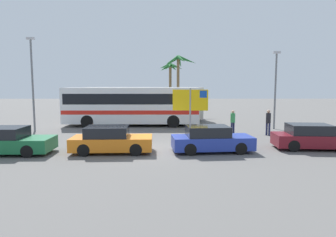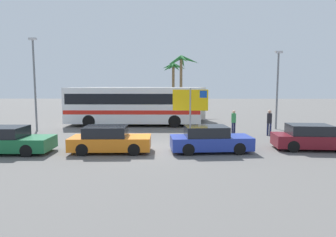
{
  "view_description": "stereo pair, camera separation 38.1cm",
  "coord_description": "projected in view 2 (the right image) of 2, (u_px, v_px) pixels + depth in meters",
  "views": [
    {
      "loc": [
        0.47,
        -15.8,
        3.37
      ],
      "look_at": [
        0.59,
        2.93,
        1.3
      ],
      "focal_mm": 32.3,
      "sensor_mm": 36.0,
      "label": 1
    },
    {
      "loc": [
        0.85,
        -15.79,
        3.37
      ],
      "look_at": [
        0.59,
        2.93,
        1.3
      ],
      "focal_mm": 32.3,
      "sensor_mm": 36.0,
      "label": 2
    }
  ],
  "objects": [
    {
      "name": "ground",
      "position": [
        156.0,
        149.0,
        16.08
      ],
      "size": [
        120.0,
        120.0,
        0.0
      ],
      "primitive_type": "plane",
      "color": "#605E5B"
    },
    {
      "name": "bus_front_coach",
      "position": [
        133.0,
        104.0,
        25.12
      ],
      "size": [
        11.05,
        2.58,
        3.17
      ],
      "color": "white",
      "rests_on": "ground"
    },
    {
      "name": "bus_rear_coach",
      "position": [
        146.0,
        102.0,
        28.53
      ],
      "size": [
        11.05,
        2.58,
        3.17
      ],
      "color": "silver",
      "rests_on": "ground"
    },
    {
      "name": "ferry_sign",
      "position": [
        191.0,
        102.0,
        18.71
      ],
      "size": [
        2.19,
        0.33,
        3.2
      ],
      "rotation": [
        0.0,
        0.0,
        -0.12
      ],
      "color": "gray",
      "rests_on": "ground"
    },
    {
      "name": "car_maroon",
      "position": [
        312.0,
        138.0,
        15.79
      ],
      "size": [
        4.15,
        1.96,
        1.32
      ],
      "rotation": [
        0.0,
        0.0,
        -0.08
      ],
      "color": "maroon",
      "rests_on": "ground"
    },
    {
      "name": "car_orange",
      "position": [
        110.0,
        140.0,
        15.2
      ],
      "size": [
        4.04,
        1.9,
        1.32
      ],
      "rotation": [
        0.0,
        0.0,
        0.03
      ],
      "color": "orange",
      "rests_on": "ground"
    },
    {
      "name": "car_green",
      "position": [
        5.0,
        140.0,
        14.99
      ],
      "size": [
        4.49,
        1.91,
        1.32
      ],
      "rotation": [
        0.0,
        0.0,
        0.02
      ],
      "color": "#196638",
      "rests_on": "ground"
    },
    {
      "name": "car_blue",
      "position": [
        210.0,
        140.0,
        15.25
      ],
      "size": [
        4.15,
        2.0,
        1.32
      ],
      "rotation": [
        0.0,
        0.0,
        0.09
      ],
      "color": "#23389E",
      "rests_on": "ground"
    },
    {
      "name": "pedestrian_by_bus",
      "position": [
        269.0,
        121.0,
        20.09
      ],
      "size": [
        0.32,
        0.32,
        1.74
      ],
      "rotation": [
        0.0,
        0.0,
        0.89
      ],
      "color": "#1E2347",
      "rests_on": "ground"
    },
    {
      "name": "pedestrian_crossing_lot",
      "position": [
        234.0,
        120.0,
        20.86
      ],
      "size": [
        0.32,
        0.32,
        1.65
      ],
      "rotation": [
        0.0,
        0.0,
        5.2
      ],
      "color": "#1E2347",
      "rests_on": "ground"
    },
    {
      "name": "lamp_post_left_side",
      "position": [
        35.0,
        81.0,
        21.99
      ],
      "size": [
        0.56,
        0.2,
        6.76
      ],
      "color": "slate",
      "rests_on": "ground"
    },
    {
      "name": "lamp_post_right_side",
      "position": [
        277.0,
        86.0,
        22.89
      ],
      "size": [
        0.56,
        0.2,
        5.92
      ],
      "color": "slate",
      "rests_on": "ground"
    },
    {
      "name": "palm_tree_seaside",
      "position": [
        181.0,
        67.0,
        34.83
      ],
      "size": [
        4.01,
        4.08,
        6.81
      ],
      "color": "brown",
      "rests_on": "ground"
    },
    {
      "name": "palm_tree_inland",
      "position": [
        173.0,
        72.0,
        36.34
      ],
      "size": [
        2.98,
        3.05,
        6.05
      ],
      "color": "brown",
      "rests_on": "ground"
    }
  ]
}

